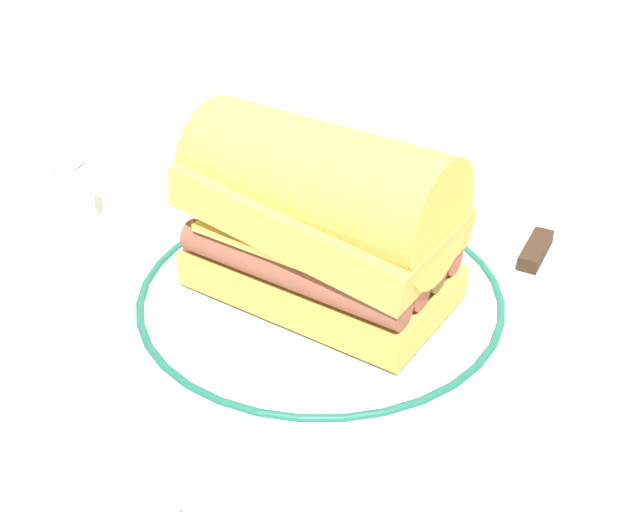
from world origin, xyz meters
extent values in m
plane|color=beige|center=(0.00, 0.00, 0.00)|extent=(1.50, 1.50, 0.00)
cylinder|color=white|center=(0.02, 0.00, 0.01)|extent=(0.29, 0.29, 0.01)
torus|color=#195947|center=(0.02, 0.00, 0.01)|extent=(0.27, 0.27, 0.01)
cube|color=gold|center=(0.02, 0.00, 0.03)|extent=(0.21, 0.15, 0.03)
cylinder|color=brown|center=(0.01, -0.04, 0.05)|extent=(0.18, 0.07, 0.02)
cylinder|color=brown|center=(0.02, -0.01, 0.05)|extent=(0.18, 0.07, 0.02)
cylinder|color=brown|center=(0.03, 0.01, 0.05)|extent=(0.18, 0.07, 0.02)
cylinder|color=brown|center=(0.03, 0.03, 0.05)|extent=(0.18, 0.07, 0.02)
cube|color=#EFC64C|center=(0.02, 0.00, 0.07)|extent=(0.17, 0.14, 0.01)
cube|color=gold|center=(0.02, 0.00, 0.08)|extent=(0.21, 0.15, 0.05)
cylinder|color=gold|center=(0.02, 0.00, 0.10)|extent=(0.20, 0.14, 0.09)
cylinder|color=white|center=(-0.21, 0.05, 0.03)|extent=(0.03, 0.03, 0.06)
sphere|color=silver|center=(-0.21, 0.05, 0.07)|extent=(0.03, 0.03, 0.03)
cube|color=silver|center=(0.19, 0.19, 0.00)|extent=(0.03, 0.09, 0.01)
cube|color=black|center=(0.17, 0.12, 0.01)|extent=(0.03, 0.06, 0.01)
camera|label=1|loc=(0.16, -0.46, 0.35)|focal=44.82mm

